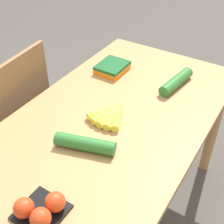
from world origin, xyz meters
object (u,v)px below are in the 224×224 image
Objects in this scene: chair at (13,121)px; carrot_bag at (112,67)px; cucumber_near at (176,82)px; cucumber_far at (85,144)px; banana_bunch at (110,115)px; tomato_pack at (40,210)px.

chair reaches higher than carrot_bag.
carrot_bag is 0.67× the size of cucumber_near.
cucumber_far is at bearing -158.32° from carrot_bag.
tomato_pack is (-0.52, -0.08, 0.02)m from banana_bunch.
tomato_pack is at bearing -162.17° from carrot_bag.
cucumber_near is at bearing 114.02° from chair.
tomato_pack reaches higher than cucumber_near.
cucumber_far is (-0.21, -0.02, 0.01)m from banana_bunch.
carrot_bag is (0.35, 0.20, 0.01)m from banana_bunch.
tomato_pack is 0.91m from cucumber_near.
carrot_bag is at bearing 17.83° from tomato_pack.
banana_bunch is (0.04, -0.62, 0.27)m from chair.
cucumber_far reaches higher than carrot_bag.
chair is at bearing 55.22° from tomato_pack.
tomato_pack reaches higher than cucumber_far.
banana_bunch is at bearing -149.76° from carrot_bag.
banana_bunch is 0.40m from carrot_bag.
carrot_bag reaches higher than banana_bunch.
cucumber_near is (0.43, -0.76, 0.28)m from chair.
cucumber_far is at bearing 168.05° from cucumber_near.
cucumber_near is at bearing -83.00° from carrot_bag.
carrot_bag is at bearing 21.68° from cucumber_far.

